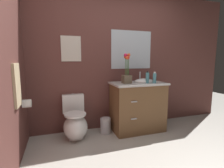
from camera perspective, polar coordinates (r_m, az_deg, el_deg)
The scene contains 13 objects.
wall_back at distance 3.23m, azimuth 3.51°, elevation 7.83°, with size 4.55×0.05×2.50m, color brown.
wall_left at distance 1.95m, azimuth -33.01°, elevation 6.26°, with size 0.05×4.32×2.50m, color brown.
toilet at distance 2.90m, azimuth -12.25°, elevation -12.77°, with size 0.38×0.59×0.69m.
vanity_cabinet at distance 3.11m, azimuth 8.58°, elevation -7.25°, with size 0.94×0.56×1.05m.
flower_vase at distance 2.89m, azimuth 4.95°, elevation 3.77°, with size 0.14×0.14×0.51m.
soap_bottle at distance 2.96m, azimuth 11.74°, elevation 2.09°, with size 0.06×0.06×0.21m.
lotion_bottle at distance 3.08m, azimuth 11.83°, elevation 2.15°, with size 0.06×0.06×0.19m.
hand_wash_bottle at distance 3.01m, azimuth 14.06°, elevation 1.98°, with size 0.06×0.06×0.19m.
trash_bin at distance 3.04m, azimuth -2.18°, elevation -13.70°, with size 0.18×0.18×0.27m.
wall_poster at distance 2.98m, azimuth -13.55°, elevation 11.42°, with size 0.33×0.01×0.42m, color beige.
wall_mirror at distance 3.27m, azimuth 6.54°, elevation 11.30°, with size 0.80×0.01×0.70m, color #B2BCC6.
hanging_towel at distance 2.32m, azimuth -29.28°, elevation -0.35°, with size 0.03×0.28×0.52m, color tan.
toilet_paper_roll at distance 2.59m, azimuth -26.64°, elevation -5.85°, with size 0.11×0.11×0.11m, color white.
Camera 1 is at (-1.01, -1.42, 1.27)m, focal length 27.28 mm.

